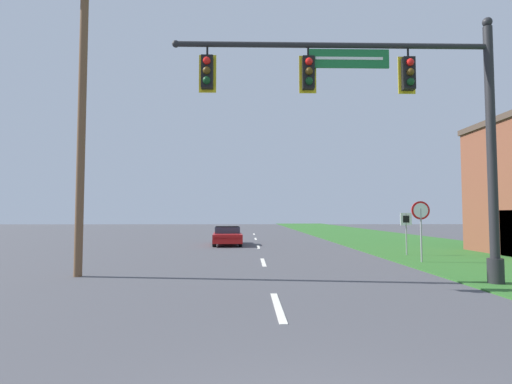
# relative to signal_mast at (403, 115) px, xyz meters

# --- Properties ---
(grass_verge_right) EXTENTS (10.00, 110.00, 0.04)m
(grass_verge_right) POSITION_rel_signal_mast_xyz_m (6.66, 21.42, -4.85)
(grass_verge_right) COLOR #2D6626
(grass_verge_right) RESTS_ON ground
(road_center_line) EXTENTS (0.16, 34.80, 0.01)m
(road_center_line) POSITION_rel_signal_mast_xyz_m (-3.84, 13.42, -4.86)
(road_center_line) COLOR silver
(road_center_line) RESTS_ON ground
(signal_mast) EXTENTS (9.46, 0.47, 7.75)m
(signal_mast) POSITION_rel_signal_mast_xyz_m (0.00, 0.00, 0.00)
(signal_mast) COLOR #232326
(signal_mast) RESTS_ON grass_verge_right
(car_ahead) EXTENTS (2.09, 4.76, 1.19)m
(car_ahead) POSITION_rel_signal_mast_xyz_m (-5.83, 15.14, -4.26)
(car_ahead) COLOR black
(car_ahead) RESTS_ON ground
(stop_sign) EXTENTS (0.76, 0.07, 2.50)m
(stop_sign) POSITION_rel_signal_mast_xyz_m (2.68, 5.11, -3.00)
(stop_sign) COLOR gray
(stop_sign) RESTS_ON grass_verge_right
(route_sign_post) EXTENTS (0.55, 0.06, 2.03)m
(route_sign_post) POSITION_rel_signal_mast_xyz_m (3.21, 7.96, -3.34)
(route_sign_post) COLOR gray
(route_sign_post) RESTS_ON grass_verge_right
(utility_pole_near) EXTENTS (1.80, 0.26, 10.40)m
(utility_pole_near) POSITION_rel_signal_mast_xyz_m (-9.94, 1.75, 0.49)
(utility_pole_near) COLOR brown
(utility_pole_near) RESTS_ON ground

